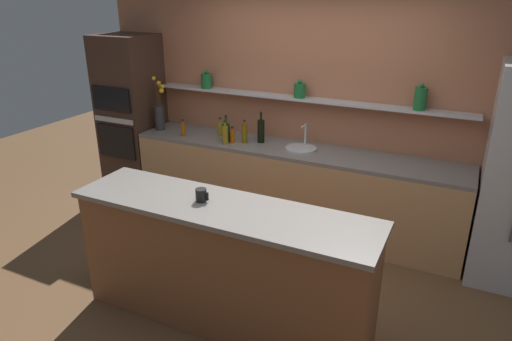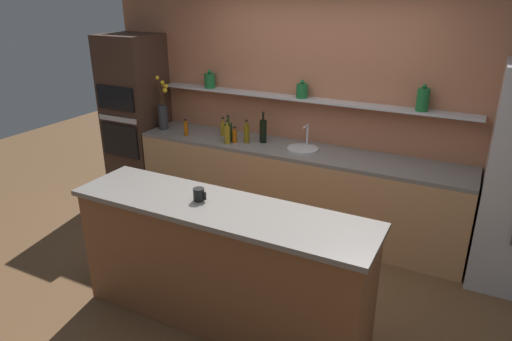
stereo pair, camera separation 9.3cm
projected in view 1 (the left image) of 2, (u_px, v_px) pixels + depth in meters
ground_plane at (251, 287)px, 4.10m from camera, size 12.00×12.00×0.00m
back_wall_unit at (316, 107)px, 4.95m from camera, size 5.20×0.28×2.60m
back_counter_unit at (291, 188)px, 5.02m from camera, size 3.62×0.62×0.92m
island_counter at (224, 265)px, 3.51m from camera, size 2.35×0.61×1.02m
oven_tower at (132, 118)px, 5.69m from camera, size 0.65×0.64×2.00m
flower_vase at (160, 113)px, 5.42m from camera, size 0.13×0.15×0.65m
sink_fixture at (301, 147)px, 4.81m from camera, size 0.33×0.33×0.25m
bottle_oil_0 at (244, 134)px, 4.98m from camera, size 0.06×0.06×0.26m
bottle_oil_1 at (220, 129)px, 5.24m from camera, size 0.06×0.06×0.21m
bottle_oil_2 at (225, 135)px, 4.95m from camera, size 0.06×0.06×0.26m
bottle_wine_3 at (226, 132)px, 5.03m from camera, size 0.09×0.09×0.30m
bottle_sauce_4 at (183, 129)px, 5.22m from camera, size 0.05×0.05×0.19m
bottle_wine_5 at (261, 131)px, 4.99m from camera, size 0.08×0.08×0.34m
bottle_sauce_6 at (232, 136)px, 4.99m from camera, size 0.05×0.05×0.18m
coffee_mug at (201, 195)px, 3.39m from camera, size 0.10×0.08×0.10m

